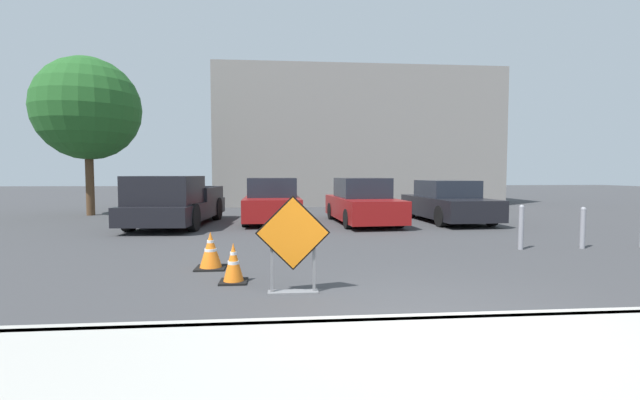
# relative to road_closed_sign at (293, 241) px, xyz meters

# --- Properties ---
(ground_plane) EXTENTS (96.00, 96.00, 0.00)m
(ground_plane) POSITION_rel_road_closed_sign_xyz_m (1.55, 8.49, -0.74)
(ground_plane) COLOR #3D3D3F
(sidewalk_strip) EXTENTS (26.40, 2.86, 0.14)m
(sidewalk_strip) POSITION_rel_road_closed_sign_xyz_m (1.55, -2.94, -0.67)
(sidewalk_strip) COLOR #ADAAA3
(sidewalk_strip) RESTS_ON ground_plane
(curb_lip) EXTENTS (26.40, 0.20, 0.14)m
(curb_lip) POSITION_rel_road_closed_sign_xyz_m (1.55, -1.51, -0.67)
(curb_lip) COLOR #ADAAA3
(curb_lip) RESTS_ON ground_plane
(road_closed_sign) EXTENTS (1.05, 0.20, 1.39)m
(road_closed_sign) POSITION_rel_road_closed_sign_xyz_m (0.00, 0.00, 0.00)
(road_closed_sign) COLOR black
(road_closed_sign) RESTS_ON ground_plane
(traffic_cone_nearest) EXTENTS (0.42, 0.42, 0.62)m
(traffic_cone_nearest) POSITION_rel_road_closed_sign_xyz_m (-0.91, 0.70, -0.44)
(traffic_cone_nearest) COLOR black
(traffic_cone_nearest) RESTS_ON ground_plane
(traffic_cone_second) EXTENTS (0.52, 0.52, 0.66)m
(traffic_cone_second) POSITION_rel_road_closed_sign_xyz_m (-1.42, 1.72, -0.42)
(traffic_cone_second) COLOR black
(traffic_cone_second) RESTS_ON ground_plane
(pickup_truck) EXTENTS (2.39, 5.47, 1.62)m
(pickup_truck) POSITION_rel_road_closed_sign_xyz_m (-3.61, 8.15, -0.00)
(pickup_truck) COLOR black
(pickup_truck) RESTS_ON ground_plane
(parked_car_nearest) EXTENTS (2.00, 4.29, 1.55)m
(parked_car_nearest) POSITION_rel_road_closed_sign_xyz_m (-0.50, 9.16, -0.04)
(parked_car_nearest) COLOR maroon
(parked_car_nearest) RESTS_ON ground_plane
(parked_car_second) EXTENTS (2.09, 4.66, 1.55)m
(parked_car_second) POSITION_rel_road_closed_sign_xyz_m (2.59, 8.48, -0.04)
(parked_car_second) COLOR maroon
(parked_car_second) RESTS_ON ground_plane
(parked_car_third) EXTENTS (2.09, 4.62, 1.46)m
(parked_car_third) POSITION_rel_road_closed_sign_xyz_m (5.68, 8.68, -0.06)
(parked_car_third) COLOR black
(parked_car_third) RESTS_ON ground_plane
(bollard_nearest) EXTENTS (0.12, 0.12, 1.00)m
(bollard_nearest) POSITION_rel_road_closed_sign_xyz_m (5.16, 3.08, -0.21)
(bollard_nearest) COLOR gray
(bollard_nearest) RESTS_ON ground_plane
(bollard_second) EXTENTS (0.12, 0.12, 0.94)m
(bollard_second) POSITION_rel_road_closed_sign_xyz_m (6.62, 3.08, -0.24)
(bollard_second) COLOR gray
(bollard_second) RESTS_ON ground_plane
(building_facade_backdrop) EXTENTS (15.37, 5.00, 7.32)m
(building_facade_backdrop) POSITION_rel_road_closed_sign_xyz_m (4.05, 18.29, 2.92)
(building_facade_backdrop) COLOR gray
(building_facade_backdrop) RESTS_ON ground_plane
(street_tree_behind_lot) EXTENTS (4.10, 4.10, 6.37)m
(street_tree_behind_lot) POSITION_rel_road_closed_sign_xyz_m (-7.95, 12.24, 3.56)
(street_tree_behind_lot) COLOR #513823
(street_tree_behind_lot) RESTS_ON ground_plane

